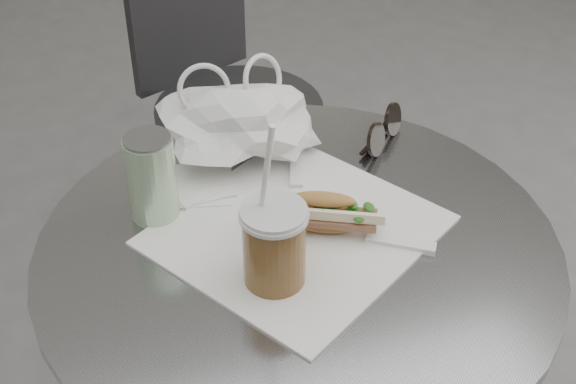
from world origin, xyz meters
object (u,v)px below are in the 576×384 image
object	(u,v)px
chair_far	(231,149)
banh_mi	(324,213)
cafe_table	(297,367)
drink_can	(152,177)
iced_coffee	(274,245)
sunglasses	(383,132)

from	to	relation	value
chair_far	banh_mi	bearing A→B (deg)	64.25
cafe_table	drink_can	size ratio (longest dim) A/B	5.49
banh_mi	iced_coffee	distance (m)	0.13
cafe_table	iced_coffee	distance (m)	0.35
sunglasses	drink_can	world-z (taller)	drink_can
cafe_table	drink_can	bearing A→B (deg)	143.45
banh_mi	cafe_table	bearing A→B (deg)	-136.08
banh_mi	sunglasses	xyz separation A→B (m)	(0.18, 0.18, -0.01)
banh_mi	iced_coffee	xyz separation A→B (m)	(-0.10, -0.07, 0.03)
sunglasses	drink_can	bearing A→B (deg)	146.99
banh_mi	drink_can	bearing A→B (deg)	178.53
banh_mi	sunglasses	bearing A→B (deg)	72.27
cafe_table	iced_coffee	xyz separation A→B (m)	(-0.06, -0.06, 0.34)
sunglasses	drink_can	xyz separation A→B (m)	(-0.40, -0.06, 0.05)
drink_can	cafe_table	bearing A→B (deg)	-36.55
cafe_table	banh_mi	bearing A→B (deg)	17.50
chair_far	drink_can	xyz separation A→B (m)	(-0.29, -0.68, 0.46)
cafe_table	chair_far	size ratio (longest dim) A/B	0.99
cafe_table	iced_coffee	world-z (taller)	iced_coffee
chair_far	banh_mi	world-z (taller)	banh_mi
cafe_table	chair_far	world-z (taller)	chair_far
drink_can	banh_mi	bearing A→B (deg)	-27.89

